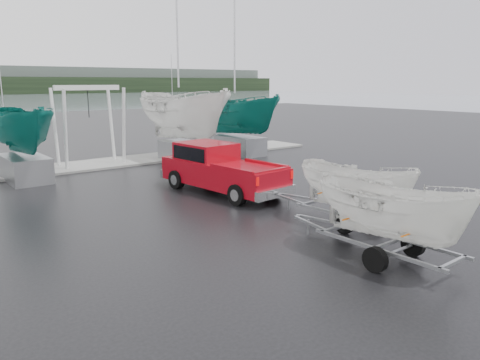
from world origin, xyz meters
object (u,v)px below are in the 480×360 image
trailer_hitched (358,147)px  trailer_parked (394,158)px  boat_hoist (89,114)px  pickup_truck (218,167)px

trailer_hitched → trailer_parked: 2.82m
boat_hoist → trailer_parked: bearing=-87.7°
pickup_truck → trailer_parked: (-1.08, -8.60, 1.56)m
pickup_truck → boat_hoist: size_ratio=1.41×
trailer_hitched → pickup_truck: bearing=90.0°
trailer_hitched → boat_hoist: bearing=93.7°
trailer_hitched → trailer_parked: bearing=-130.5°
pickup_truck → trailer_hitched: trailer_hitched is taller
trailer_parked → boat_hoist: 17.39m
trailer_hitched → boat_hoist: size_ratio=1.07×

